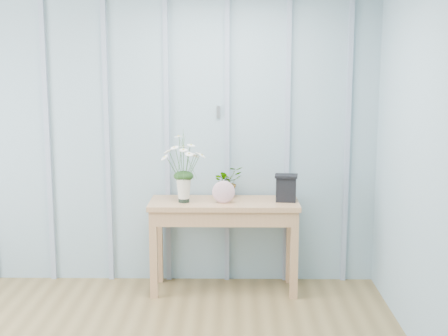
{
  "coord_description": "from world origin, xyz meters",
  "views": [
    {
      "loc": [
        0.79,
        -2.91,
        1.89
      ],
      "look_at": [
        0.73,
        1.94,
        1.03
      ],
      "focal_mm": 50.0,
      "sensor_mm": 36.0,
      "label": 1
    }
  ],
  "objects_px": {
    "sideboard": "(224,215)",
    "felt_disc_vessel": "(224,192)",
    "daisy_vase": "(183,160)",
    "carved_box": "(286,188)"
  },
  "relations": [
    {
      "from": "felt_disc_vessel",
      "to": "carved_box",
      "type": "xyz_separation_m",
      "value": [
        0.5,
        0.08,
        0.02
      ]
    },
    {
      "from": "sideboard",
      "to": "daisy_vase",
      "type": "height_order",
      "value": "daisy_vase"
    },
    {
      "from": "sideboard",
      "to": "carved_box",
      "type": "distance_m",
      "value": 0.55
    },
    {
      "from": "daisy_vase",
      "to": "felt_disc_vessel",
      "type": "relative_size",
      "value": 3.03
    },
    {
      "from": "sideboard",
      "to": "felt_disc_vessel",
      "type": "xyz_separation_m",
      "value": [
        -0.0,
        -0.08,
        0.21
      ]
    },
    {
      "from": "daisy_vase",
      "to": "felt_disc_vessel",
      "type": "height_order",
      "value": "daisy_vase"
    },
    {
      "from": "sideboard",
      "to": "carved_box",
      "type": "bearing_deg",
      "value": 0.05
    },
    {
      "from": "sideboard",
      "to": "carved_box",
      "type": "xyz_separation_m",
      "value": [
        0.5,
        0.0,
        0.23
      ]
    },
    {
      "from": "sideboard",
      "to": "felt_disc_vessel",
      "type": "bearing_deg",
      "value": -92.03
    },
    {
      "from": "sideboard",
      "to": "daisy_vase",
      "type": "bearing_deg",
      "value": -172.65
    }
  ]
}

